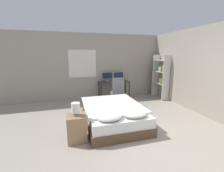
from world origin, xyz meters
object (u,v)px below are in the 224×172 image
object	(u,v)px
monitor_left	(107,76)
office_chair	(117,93)
bed	(113,114)
bedside_lamp	(76,108)
nightstand	(77,128)
desk	(114,84)
computer_mouse	(122,82)
monitor_right	(118,76)
bookshelf	(162,74)
keyboard	(115,82)

from	to	relation	value
monitor_left	office_chair	distance (m)	1.03
bed	bedside_lamp	bearing A→B (deg)	-148.72
monitor_left	nightstand	bearing A→B (deg)	-115.80
bedside_lamp	desk	bearing A→B (deg)	59.02
desk	computer_mouse	xyz separation A→B (m)	(0.29, -0.18, 0.12)
nightstand	computer_mouse	distance (m)	3.36
monitor_right	computer_mouse	distance (m)	0.41
nightstand	bedside_lamp	xyz separation A→B (m)	(0.00, 0.00, 0.46)
office_chair	bookshelf	size ratio (longest dim) A/B	0.55
keyboard	bed	bearing A→B (deg)	-108.91
office_chair	bookshelf	world-z (taller)	bookshelf
bed	computer_mouse	distance (m)	2.34
office_chair	bookshelf	xyz separation A→B (m)	(2.01, 0.14, 0.63)
bed	office_chair	xyz separation A→B (m)	(0.62, 1.56, 0.15)
nightstand	bedside_lamp	bearing A→B (deg)	90.00
desk	computer_mouse	distance (m)	0.36
monitor_left	monitor_right	xyz separation A→B (m)	(0.49, 0.00, 0.00)
monitor_right	office_chair	world-z (taller)	monitor_right
bedside_lamp	office_chair	bearing A→B (deg)	53.21
bedside_lamp	computer_mouse	xyz separation A→B (m)	(2.00, 2.67, 0.00)
monitor_left	office_chair	bearing A→B (deg)	-79.25
monitor_left	keyboard	xyz separation A→B (m)	(0.25, -0.36, -0.22)
desk	nightstand	bearing A→B (deg)	-120.98
monitor_right	nightstand	bearing A→B (deg)	-122.86
bedside_lamp	computer_mouse	world-z (taller)	bedside_lamp
keyboard	nightstand	bearing A→B (deg)	-122.62
desk	bookshelf	distance (m)	2.04
bedside_lamp	keyboard	xyz separation A→B (m)	(1.71, 2.67, -0.01)
nightstand	monitor_right	xyz separation A→B (m)	(1.95, 3.02, 0.66)
nightstand	bookshelf	distance (m)	4.37
office_chair	monitor_left	bearing A→B (deg)	100.75
keyboard	bedside_lamp	bearing A→B (deg)	-122.62
nightstand	computer_mouse	world-z (taller)	computer_mouse
nightstand	bedside_lamp	size ratio (longest dim) A/B	2.11
bed	desk	xyz separation A→B (m)	(0.70, 2.23, 0.37)
desk	monitor_right	distance (m)	0.45
bedside_lamp	bookshelf	bearing A→B (deg)	32.40
monitor_right	bookshelf	bearing A→B (deg)	-23.06
keyboard	bookshelf	bearing A→B (deg)	-10.59
computer_mouse	bookshelf	world-z (taller)	bookshelf
bedside_lamp	monitor_right	bearing A→B (deg)	57.14
bed	bedside_lamp	distance (m)	1.27
monitor_right	office_chair	distance (m)	1.07
monitor_right	desk	bearing A→B (deg)	-143.84
monitor_right	keyboard	bearing A→B (deg)	-124.63
desk	bookshelf	size ratio (longest dim) A/B	0.71
nightstand	office_chair	bearing A→B (deg)	53.21
bed	monitor_right	distance (m)	2.69
nightstand	bookshelf	world-z (taller)	bookshelf
keyboard	monitor_left	bearing A→B (deg)	124.63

